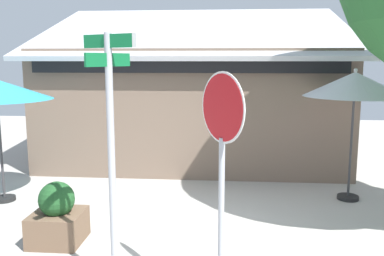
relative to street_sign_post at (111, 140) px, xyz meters
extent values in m
cube|color=#ADA8A0|center=(0.86, 1.81, -1.98)|extent=(28.00, 28.00, 0.10)
cube|color=#705B4C|center=(0.46, 7.28, -0.35)|extent=(8.00, 4.73, 3.16)
cube|color=silver|center=(0.46, 7.13, 1.78)|extent=(8.50, 5.23, 1.69)
cube|color=black|center=(0.46, 4.87, 0.88)|extent=(7.40, 0.16, 0.44)
cylinder|color=#A8AAB2|center=(0.00, 0.00, -0.32)|extent=(0.09, 0.09, 3.22)
cube|color=#116B38|center=(0.00, 0.00, 1.19)|extent=(0.70, 0.36, 0.16)
cube|color=#116B38|center=(0.00, 0.00, 0.97)|extent=(0.36, 0.70, 0.16)
cube|color=white|center=(0.36, -0.18, 1.19)|extent=(0.07, 0.06, 0.16)
cylinder|color=#A8AAB2|center=(1.36, -0.33, -0.91)|extent=(0.07, 0.07, 2.04)
cylinder|color=white|center=(1.36, -0.33, 0.45)|extent=(0.48, 0.66, 0.80)
cylinder|color=red|center=(1.36, -0.33, 0.45)|extent=(0.47, 0.62, 0.75)
cylinder|color=black|center=(-3.19, 3.08, -1.89)|extent=(0.44, 0.44, 0.08)
cylinder|color=#333335|center=(-3.19, 3.08, -0.85)|extent=(0.05, 0.05, 2.16)
cylinder|color=black|center=(3.96, 3.78, -1.89)|extent=(0.44, 0.44, 0.08)
cylinder|color=#333335|center=(3.96, 3.78, -0.82)|extent=(0.05, 0.05, 2.22)
cone|color=white|center=(3.96, 3.78, 0.48)|extent=(2.04, 2.04, 0.49)
sphere|color=silver|center=(3.96, 3.78, 0.76)|extent=(0.08, 0.08, 0.08)
cube|color=brown|center=(-1.26, 1.23, -1.68)|extent=(0.79, 0.79, 0.50)
sphere|color=#1E4C23|center=(-1.26, 1.23, -1.21)|extent=(0.57, 0.57, 0.57)
camera|label=1|loc=(1.42, -4.98, 0.98)|focal=39.51mm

